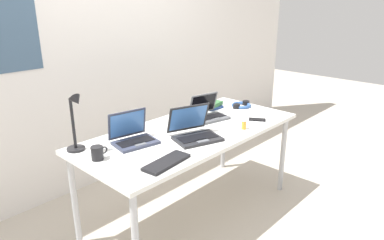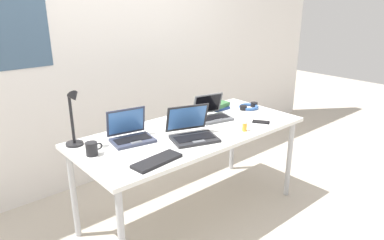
# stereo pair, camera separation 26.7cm
# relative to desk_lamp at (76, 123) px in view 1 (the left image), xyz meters

# --- Properties ---
(ground_plane) EXTENTS (12.00, 12.00, 0.00)m
(ground_plane) POSITION_rel_desk_lamp_xyz_m (0.80, -0.28, -0.94)
(ground_plane) COLOR #B7AD9E
(wall_back) EXTENTS (6.00, 0.13, 2.60)m
(wall_back) POSITION_rel_desk_lamp_xyz_m (0.80, 0.82, 0.36)
(wall_back) COLOR silver
(wall_back) RESTS_ON ground_plane
(desk) EXTENTS (1.80, 0.80, 0.74)m
(desk) POSITION_rel_desk_lamp_xyz_m (0.80, -0.28, -0.25)
(desk) COLOR white
(desk) RESTS_ON ground_plane
(desk_lamp) EXTENTS (0.12, 0.18, 0.40)m
(desk_lamp) POSITION_rel_desk_lamp_xyz_m (0.00, 0.00, 0.00)
(desk_lamp) COLOR black
(desk_lamp) RESTS_ON desk
(laptop_front_left) EXTENTS (0.32, 0.28, 0.22)m
(laptop_front_left) POSITION_rel_desk_lamp_xyz_m (0.34, -0.15, -0.15)
(laptop_front_left) COLOR #33384C
(laptop_front_left) RESTS_ON desk
(laptop_far_corner) EXTENTS (0.31, 0.29, 0.20)m
(laptop_far_corner) POSITION_rel_desk_lamp_xyz_m (1.10, -0.19, -0.16)
(laptop_far_corner) COLOR #515459
(laptop_far_corner) RESTS_ON desk
(laptop_near_mouse) EXTENTS (0.40, 0.38, 0.23)m
(laptop_near_mouse) POSITION_rel_desk_lamp_xyz_m (0.69, -0.40, -0.15)
(laptop_near_mouse) COLOR #232326
(laptop_near_mouse) RESTS_ON desk
(external_keyboard) EXTENTS (0.34, 0.16, 0.02)m
(external_keyboard) POSITION_rel_desk_lamp_xyz_m (0.27, -0.56, -0.19)
(external_keyboard) COLOR black
(external_keyboard) RESTS_ON desk
(computer_mouse) EXTENTS (0.08, 0.11, 0.03)m
(computer_mouse) POSITION_rel_desk_lamp_xyz_m (0.89, -0.03, -0.18)
(computer_mouse) COLOR black
(computer_mouse) RESTS_ON desk
(cell_phone) EXTENTS (0.13, 0.15, 0.01)m
(cell_phone) POSITION_rel_desk_lamp_xyz_m (1.33, -0.52, -0.19)
(cell_phone) COLOR black
(cell_phone) RESTS_ON desk
(headphones) EXTENTS (0.21, 0.18, 0.04)m
(headphones) POSITION_rel_desk_lamp_xyz_m (1.56, -0.20, -0.18)
(headphones) COLOR #335999
(headphones) RESTS_ON desk
(pill_bottle) EXTENTS (0.04, 0.04, 0.08)m
(pill_bottle) POSITION_rel_desk_lamp_xyz_m (1.08, -0.55, -0.16)
(pill_bottle) COLOR gold
(pill_bottle) RESTS_ON desk
(book_stack) EXTENTS (0.21, 0.18, 0.06)m
(book_stack) POSITION_rel_desk_lamp_xyz_m (1.33, -0.02, -0.16)
(book_stack) COLOR navy
(book_stack) RESTS_ON desk
(coffee_mug) EXTENTS (0.11, 0.08, 0.09)m
(coffee_mug) POSITION_rel_desk_lamp_xyz_m (0.02, -0.20, -0.15)
(coffee_mug) COLOR black
(coffee_mug) RESTS_ON desk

